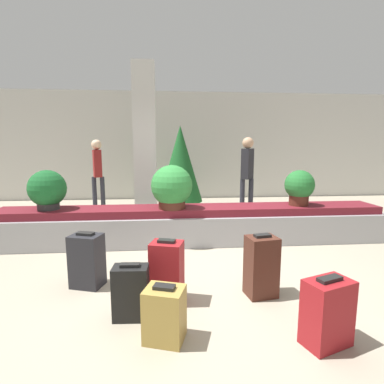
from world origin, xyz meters
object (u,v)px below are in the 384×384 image
object	(u,v)px
suitcase_5	(261,266)
potted_plant_1	(172,187)
traveler_1	(247,169)
suitcase_0	(131,292)
suitcase_3	(165,314)
potted_plant_2	(47,190)
pillar	(145,146)
suitcase_2	(327,312)
suitcase_6	(87,260)
potted_plant_0	(299,187)
decorated_tree	(180,164)
suitcase_4	(167,272)
traveler_0	(97,168)

from	to	relation	value
suitcase_5	potted_plant_1	bearing A→B (deg)	107.29
traveler_1	suitcase_0	bearing A→B (deg)	-170.33
suitcase_3	traveler_1	size ratio (longest dim) A/B	0.27
potted_plant_2	traveler_1	xyz separation A→B (m)	(3.72, 1.78, 0.17)
pillar	suitcase_5	world-z (taller)	pillar
suitcase_2	suitcase_6	world-z (taller)	suitcase_6
potted_plant_0	decorated_tree	xyz separation A→B (m)	(-1.89, 2.84, 0.23)
suitcase_6	potted_plant_1	distance (m)	1.86
suitcase_2	suitcase_4	world-z (taller)	suitcase_4
pillar	suitcase_5	bearing A→B (deg)	-65.67
suitcase_0	suitcase_4	world-z (taller)	suitcase_4
pillar	suitcase_6	xyz separation A→B (m)	(-0.50, -2.75, -1.29)
suitcase_2	traveler_0	size ratio (longest dim) A/B	0.33
suitcase_2	suitcase_0	bearing A→B (deg)	142.57
suitcase_6	potted_plant_1	xyz separation A→B (m)	(1.00, 1.43, 0.63)
traveler_0	decorated_tree	xyz separation A→B (m)	(2.06, 0.13, 0.09)
traveler_0	traveler_1	size ratio (longest dim) A/B	0.98
potted_plant_2	traveler_1	size ratio (longest dim) A/B	0.35
suitcase_6	decorated_tree	bearing A→B (deg)	90.68
traveler_0	decorated_tree	bearing A→B (deg)	74.41
suitcase_0	suitcase_4	size ratio (longest dim) A/B	0.81
suitcase_4	traveler_0	world-z (taller)	traveler_0
traveler_1	suitcase_3	bearing A→B (deg)	-164.94
suitcase_3	potted_plant_2	world-z (taller)	potted_plant_2
pillar	suitcase_4	xyz separation A→B (m)	(0.41, -3.16, -1.28)
suitcase_5	potted_plant_0	xyz separation A→B (m)	(1.25, 1.89, 0.59)
suitcase_4	potted_plant_1	world-z (taller)	potted_plant_1
suitcase_3	suitcase_4	distance (m)	0.65
suitcase_4	traveler_0	distance (m)	4.99
pillar	suitcase_3	distance (m)	4.07
suitcase_2	suitcase_3	distance (m)	1.32
potted_plant_0	decorated_tree	distance (m)	3.42
suitcase_6	suitcase_4	bearing A→B (deg)	-7.25
suitcase_2	traveler_1	world-z (taller)	traveler_1
traveler_1	potted_plant_2	bearing A→B (deg)	153.81
potted_plant_0	potted_plant_2	xyz separation A→B (m)	(-4.14, 0.01, 0.00)
suitcase_0	suitcase_6	world-z (taller)	suitcase_6
suitcase_6	potted_plant_0	bearing A→B (deg)	42.53
suitcase_4	decorated_tree	world-z (taller)	decorated_tree
potted_plant_2	traveler_0	bearing A→B (deg)	85.99
suitcase_5	potted_plant_1	xyz separation A→B (m)	(-0.92, 1.81, 0.61)
traveler_0	pillar	bearing A→B (deg)	21.93
suitcase_3	potted_plant_1	xyz separation A→B (m)	(0.11, 2.48, 0.71)
pillar	suitcase_5	xyz separation A→B (m)	(1.42, -3.14, -1.27)
suitcase_0	suitcase_4	distance (m)	0.45
potted_plant_1	suitcase_0	bearing A→B (deg)	-101.40
suitcase_5	traveler_1	xyz separation A→B (m)	(0.83, 3.68, 0.76)
suitcase_3	potted_plant_2	xyz separation A→B (m)	(-1.86, 2.57, 0.69)
traveler_1	pillar	bearing A→B (deg)	141.82
potted_plant_0	potted_plant_1	size ratio (longest dim) A/B	0.85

